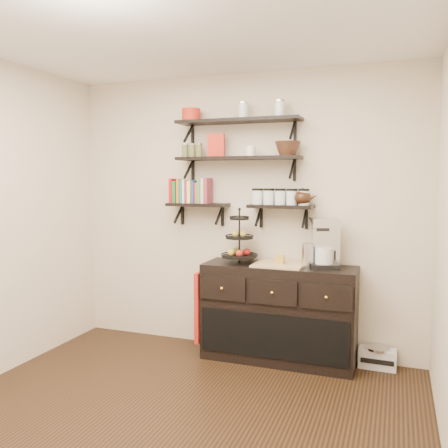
{
  "coord_description": "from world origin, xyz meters",
  "views": [
    {
      "loc": [
        1.44,
        -2.69,
        1.7
      ],
      "look_at": [
        0.03,
        1.15,
        1.3
      ],
      "focal_mm": 38.0,
      "sensor_mm": 36.0,
      "label": 1
    }
  ],
  "objects_px": {
    "sideboard": "(279,313)",
    "fruit_stand": "(240,245)",
    "radio": "(377,357)",
    "coffee_maker": "(325,244)"
  },
  "relations": [
    {
      "from": "sideboard",
      "to": "fruit_stand",
      "type": "relative_size",
      "value": 2.82
    },
    {
      "from": "sideboard",
      "to": "fruit_stand",
      "type": "xyz_separation_m",
      "value": [
        -0.38,
        0.0,
        0.62
      ]
    },
    {
      "from": "fruit_stand",
      "to": "radio",
      "type": "distance_m",
      "value": 1.6
    },
    {
      "from": "coffee_maker",
      "to": "radio",
      "type": "bearing_deg",
      "value": -7.95
    },
    {
      "from": "fruit_stand",
      "to": "sideboard",
      "type": "bearing_deg",
      "value": -0.52
    },
    {
      "from": "sideboard",
      "to": "coffee_maker",
      "type": "relative_size",
      "value": 3.14
    },
    {
      "from": "fruit_stand",
      "to": "radio",
      "type": "relative_size",
      "value": 1.51
    },
    {
      "from": "radio",
      "to": "sideboard",
      "type": "bearing_deg",
      "value": -170.32
    },
    {
      "from": "sideboard",
      "to": "fruit_stand",
      "type": "bearing_deg",
      "value": 179.48
    },
    {
      "from": "sideboard",
      "to": "coffee_maker",
      "type": "height_order",
      "value": "coffee_maker"
    }
  ]
}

